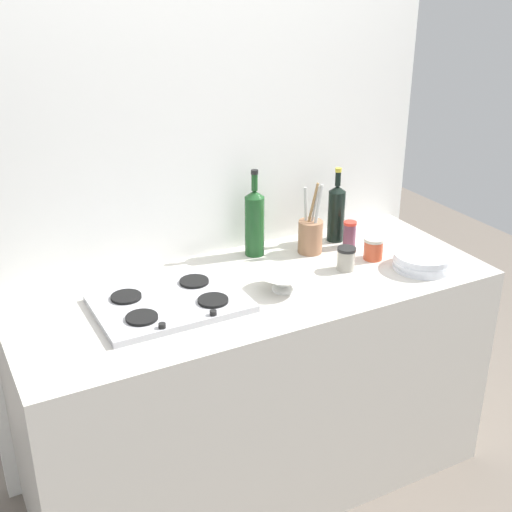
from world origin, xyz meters
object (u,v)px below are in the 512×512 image
condiment_jar_spare (346,259)px  utensil_crock (310,235)px  plate_stack (423,261)px  condiment_jar_front (373,248)px  condiment_jar_rear (350,234)px  stovetop_hob (170,302)px  wine_bottle_leftmost (336,212)px  mixing_bowl (283,281)px  wine_bottle_mid_left (255,222)px

condiment_jar_spare → utensil_crock: bearing=99.4°
plate_stack → condiment_jar_front: bearing=126.4°
utensil_crock → condiment_jar_rear: size_ratio=2.68×
utensil_crock → condiment_jar_front: utensil_crock is taller
utensil_crock → condiment_jar_front: size_ratio=3.34×
stovetop_hob → condiment_jar_spare: size_ratio=5.64×
plate_stack → wine_bottle_leftmost: (-0.14, 0.39, 0.10)m
mixing_bowl → utensil_crock: bearing=42.5°
wine_bottle_leftmost → utensil_crock: 0.18m
utensil_crock → condiment_jar_front: (0.19, -0.18, -0.03)m
plate_stack → utensil_crock: (-0.31, 0.34, 0.05)m
condiment_jar_spare → plate_stack: bearing=-25.5°
wine_bottle_leftmost → wine_bottle_mid_left: wine_bottle_mid_left is taller
stovetop_hob → condiment_jar_spare: bearing=-3.3°
wine_bottle_leftmost → mixing_bowl: 0.53m
condiment_jar_spare → wine_bottle_leftmost: bearing=64.2°
stovetop_hob → condiment_jar_rear: bearing=9.1°
wine_bottle_leftmost → condiment_jar_spare: 0.30m
condiment_jar_rear → condiment_jar_front: bearing=-84.7°
condiment_jar_rear → wine_bottle_mid_left: bearing=163.1°
utensil_crock → mixing_bowl: bearing=-137.5°
mixing_bowl → plate_stack: bearing=-9.0°
mixing_bowl → wine_bottle_leftmost: bearing=35.2°
wine_bottle_leftmost → utensil_crock: (-0.16, -0.06, -0.05)m
wine_bottle_mid_left → stovetop_hob: bearing=-151.6°
stovetop_hob → plate_stack: (0.98, -0.17, 0.02)m
wine_bottle_leftmost → wine_bottle_mid_left: (-0.37, 0.03, 0.02)m
wine_bottle_mid_left → condiment_jar_spare: 0.39m
plate_stack → wine_bottle_mid_left: bearing=140.7°
condiment_jar_rear → condiment_jar_spare: bearing=-128.3°
stovetop_hob → plate_stack: 1.00m
plate_stack → utensil_crock: 0.46m
condiment_jar_rear → condiment_jar_spare: size_ratio=1.22×
wine_bottle_leftmost → condiment_jar_rear: (0.01, -0.09, -0.07)m
wine_bottle_mid_left → condiment_jar_rear: bearing=-16.9°
wine_bottle_leftmost → condiment_jar_spare: size_ratio=3.50×
stovetop_hob → wine_bottle_mid_left: size_ratio=1.44×
wine_bottle_mid_left → utensil_crock: 0.24m
plate_stack → mixing_bowl: 0.58m
wine_bottle_mid_left → condiment_jar_front: 0.49m
stovetop_hob → condiment_jar_spare: 0.71m
wine_bottle_leftmost → wine_bottle_mid_left: size_ratio=0.90×
wine_bottle_leftmost → stovetop_hob: bearing=-165.2°
stovetop_hob → utensil_crock: bearing=13.7°
stovetop_hob → condiment_jar_rear: size_ratio=4.63×
mixing_bowl → utensil_crock: (0.27, 0.25, 0.04)m
wine_bottle_leftmost → condiment_jar_front: size_ratio=3.58×
wine_bottle_mid_left → condiment_jar_front: wine_bottle_mid_left is taller
utensil_crock → wine_bottle_mid_left: bearing=157.5°
utensil_crock → condiment_jar_spare: 0.21m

